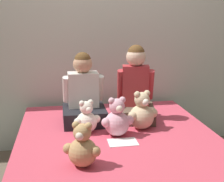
{
  "coord_description": "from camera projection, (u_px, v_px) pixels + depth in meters",
  "views": [
    {
      "loc": [
        -0.41,
        -2.12,
        1.37
      ],
      "look_at": [
        0.0,
        0.33,
        0.76
      ],
      "focal_mm": 50.0,
      "sensor_mm": 36.0,
      "label": 1
    }
  ],
  "objects": [
    {
      "name": "sign_card",
      "position": [
        123.0,
        142.0,
        2.23
      ],
      "size": [
        0.21,
        0.15,
        0.0
      ],
      "color": "white",
      "rests_on": "bed"
    },
    {
      "name": "bed",
      "position": [
        119.0,
        168.0,
        2.37
      ],
      "size": [
        1.52,
        1.86,
        0.48
      ],
      "color": "#2D2D33",
      "rests_on": "ground_plane"
    },
    {
      "name": "teddy_bear_held_by_left_child",
      "position": [
        87.0,
        119.0,
        2.4
      ],
      "size": [
        0.21,
        0.16,
        0.26
      ],
      "rotation": [
        0.0,
        0.0,
        0.33
      ],
      "color": "silver",
      "rests_on": "bed"
    },
    {
      "name": "child_on_left",
      "position": [
        84.0,
        97.0,
        2.61
      ],
      "size": [
        0.36,
        0.37,
        0.59
      ],
      "rotation": [
        0.0,
        0.0,
        0.01
      ],
      "color": "black",
      "rests_on": "bed"
    },
    {
      "name": "child_on_right",
      "position": [
        136.0,
        90.0,
        2.68
      ],
      "size": [
        0.38,
        0.39,
        0.65
      ],
      "rotation": [
        0.0,
        0.0,
        -0.18
      ],
      "color": "brown",
      "rests_on": "bed"
    },
    {
      "name": "teddy_bear_held_by_right_child",
      "position": [
        142.0,
        113.0,
        2.47
      ],
      "size": [
        0.26,
        0.2,
        0.31
      ],
      "rotation": [
        0.0,
        0.0,
        0.27
      ],
      "color": "#D1B78E",
      "rests_on": "bed"
    },
    {
      "name": "teddy_bear_at_foot_of_bed",
      "position": [
        82.0,
        148.0,
        1.86
      ],
      "size": [
        0.22,
        0.18,
        0.28
      ],
      "rotation": [
        0.0,
        0.0,
        -0.4
      ],
      "color": "tan",
      "rests_on": "bed"
    },
    {
      "name": "teddy_bear_between_children",
      "position": [
        117.0,
        120.0,
        2.33
      ],
      "size": [
        0.25,
        0.19,
        0.3
      ],
      "rotation": [
        0.0,
        0.0,
        0.13
      ],
      "color": "#DBA3B2",
      "rests_on": "bed"
    },
    {
      "name": "wall_behind_bed",
      "position": [
        100.0,
        27.0,
        3.11
      ],
      "size": [
        8.0,
        0.06,
        2.5
      ],
      "color": "beige",
      "rests_on": "ground_plane"
    }
  ]
}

